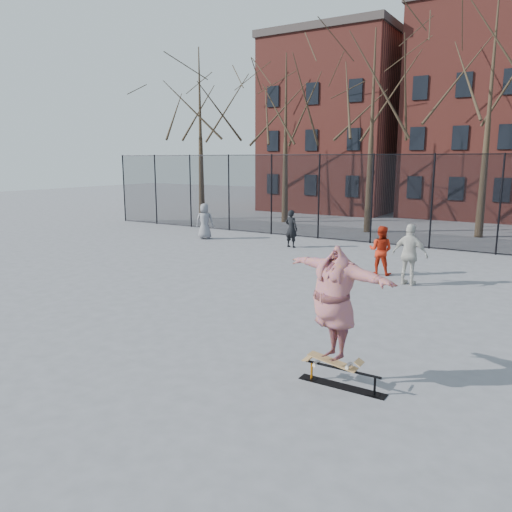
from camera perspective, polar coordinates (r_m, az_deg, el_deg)
The scene contains 11 objects.
ground at distance 11.23m, azimuth -2.57°, elevation -8.60°, with size 100.00×100.00×0.00m, color slate.
skate_rail at distance 8.76m, azimuth 9.81°, elevation -13.72°, with size 1.52×0.23×0.34m.
skateboard at distance 8.71m, azimuth 8.74°, elevation -11.95°, with size 0.93×0.22×0.11m, color olive, non-canonical shape.
skater at distance 8.37m, azimuth 8.94°, elevation -5.55°, with size 2.35×0.64×1.92m, color #523E9C.
bystander_grey at distance 23.93m, azimuth -5.89°, elevation 3.98°, with size 0.83×0.54×1.70m, color slate.
bystander_black at distance 21.56m, azimuth 4.05°, elevation 3.14°, with size 0.59×0.39×1.63m, color black.
bystander_red at distance 16.94m, azimuth 14.06°, elevation 0.65°, with size 0.79×0.61×1.62m, color #B2230F.
bystander_white at distance 15.72m, azimuth 17.19°, elevation 0.15°, with size 1.10×0.46×1.87m, color beige.
fence at distance 22.59m, azimuth 16.46°, elevation 6.24°, with size 34.03×0.07×4.00m.
tree_row at distance 26.84m, azimuth 19.12°, elevation 18.14°, with size 33.66×7.46×10.67m.
rowhouses at distance 35.18m, azimuth 23.94°, elevation 13.87°, with size 29.00×7.00×13.00m.
Camera 1 is at (6.01, -8.71, 3.78)m, focal length 35.00 mm.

